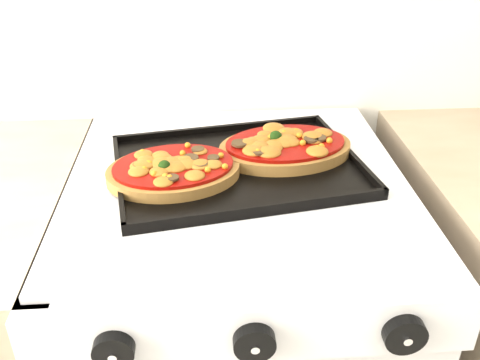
{
  "coord_description": "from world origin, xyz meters",
  "views": [
    {
      "loc": [
        -0.1,
        0.89,
        1.37
      ],
      "look_at": [
        -0.04,
        1.67,
        0.92
      ],
      "focal_mm": 40.0,
      "sensor_mm": 36.0,
      "label": 1
    }
  ],
  "objects": [
    {
      "name": "stove",
      "position": [
        -0.05,
        1.7,
        0.46
      ],
      "size": [
        0.6,
        0.6,
        0.91
      ],
      "primitive_type": "cube",
      "color": "silver",
      "rests_on": "floor"
    },
    {
      "name": "knob_center",
      "position": [
        -0.04,
        1.37,
        0.85
      ],
      "size": [
        0.05,
        0.02,
        0.05
      ],
      "primitive_type": "cylinder",
      "rotation": [
        1.57,
        0.0,
        0.0
      ],
      "color": "black",
      "rests_on": "control_panel"
    },
    {
      "name": "baking_tray",
      "position": [
        -0.04,
        1.72,
        0.92
      ],
      "size": [
        0.47,
        0.38,
        0.02
      ],
      "primitive_type": "cube",
      "rotation": [
        0.0,
        0.0,
        0.17
      ],
      "color": "black",
      "rests_on": "stove"
    },
    {
      "name": "control_panel",
      "position": [
        -0.05,
        1.39,
        0.85
      ],
      "size": [
        0.6,
        0.02,
        0.09
      ],
      "primitive_type": "cube",
      "color": "silver",
      "rests_on": "stove"
    },
    {
      "name": "knob_left",
      "position": [
        -0.22,
        1.37,
        0.85
      ],
      "size": [
        0.05,
        0.02,
        0.05
      ],
      "primitive_type": "cylinder",
      "rotation": [
        1.57,
        0.0,
        0.0
      ],
      "color": "black",
      "rests_on": "control_panel"
    },
    {
      "name": "pizza_left",
      "position": [
        -0.15,
        1.69,
        0.94
      ],
      "size": [
        0.25,
        0.2,
        0.03
      ],
      "primitive_type": null,
      "rotation": [
        0.0,
        0.0,
        0.17
      ],
      "color": "olive",
      "rests_on": "baking_tray"
    },
    {
      "name": "knob_right",
      "position": [
        0.15,
        1.37,
        0.85
      ],
      "size": [
        0.06,
        0.02,
        0.06
      ],
      "primitive_type": "cylinder",
      "rotation": [
        1.57,
        0.0,
        0.0
      ],
      "color": "black",
      "rests_on": "control_panel"
    },
    {
      "name": "pizza_right",
      "position": [
        0.05,
        1.76,
        0.94
      ],
      "size": [
        0.27,
        0.2,
        0.04
      ],
      "primitive_type": null,
      "rotation": [
        0.0,
        0.0,
        0.14
      ],
      "color": "olive",
      "rests_on": "baking_tray"
    }
  ]
}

